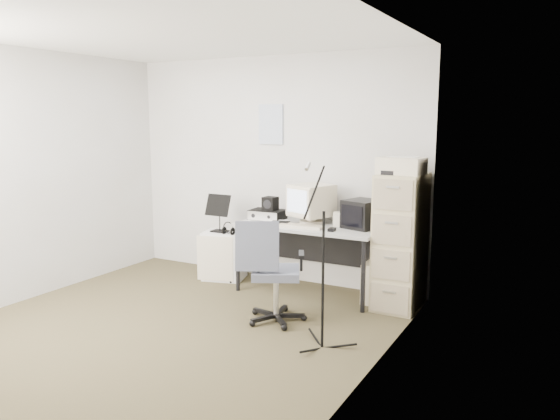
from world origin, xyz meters
The scene contains 23 objects.
floor centered at (0.00, 0.00, -0.01)m, with size 3.60×3.60×0.01m, color #403A21.
ceiling centered at (0.00, 0.00, 2.50)m, with size 3.60×3.60×0.01m, color white.
wall_back centered at (0.00, 1.80, 1.25)m, with size 3.60×0.02×2.50m, color silver.
wall_left centered at (-1.80, 0.00, 1.25)m, with size 0.02×3.60×2.50m, color silver.
wall_right centered at (1.80, 0.00, 1.25)m, with size 0.02×3.60×2.50m, color silver.
wall_calendar centered at (-0.02, 1.79, 1.75)m, with size 0.30×0.02×0.44m, color white.
filing_cabinet centered at (1.58, 1.48, 0.65)m, with size 0.40×0.60×1.30m, color #C6B683.
printer centered at (1.58, 1.42, 1.38)m, with size 0.41×0.28×0.16m, color beige.
desk centered at (0.63, 1.45, 0.36)m, with size 1.50×0.70×0.73m, color #AAAAAA.
crt_monitor centered at (0.61, 1.53, 0.93)m, with size 0.37×0.39×0.41m, color beige.
crt_tv centered at (1.16, 1.54, 0.87)m, with size 0.31×0.33×0.28m, color black.
desk_speaker centered at (0.91, 1.51, 0.80)m, with size 0.08×0.08×0.15m, color beige.
keyboard centered at (0.61, 1.26, 0.74)m, with size 0.46×0.16×0.03m, color beige.
mouse centered at (0.96, 1.25, 0.75)m, with size 0.06×0.10×0.03m, color black.
radio_receiver centered at (0.09, 1.51, 0.78)m, with size 0.36×0.26×0.10m, color black.
radio_speaker centered at (0.13, 1.51, 0.91)m, with size 0.14×0.13×0.14m, color black.
papers centered at (0.32, 1.30, 0.74)m, with size 0.22×0.31×0.02m, color white.
pc_tower centered at (1.33, 1.55, 0.20)m, with size 0.19×0.43×0.40m, color beige.
office_chair centered at (0.72, 0.57, 0.47)m, with size 0.54×0.54×0.94m, color slate.
side_cart centered at (-0.45, 1.45, 0.27)m, with size 0.44×0.35×0.55m, color white.
music_stand centered at (-0.48, 1.42, 0.77)m, with size 0.30×0.16×0.44m, color black.
headphones centered at (-0.32, 1.36, 0.60)m, with size 0.15×0.15×0.03m, color black.
mic_stand centered at (1.32, 0.24, 0.72)m, with size 0.02×0.02×1.45m, color black.
Camera 1 is at (3.00, -3.56, 1.80)m, focal length 35.00 mm.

